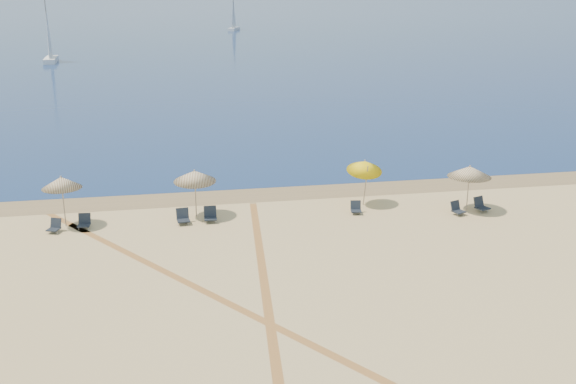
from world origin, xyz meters
name	(u,v)px	position (x,y,z in m)	size (l,w,h in m)	color
ocean	(180,15)	(0.00, 225.00, 0.01)	(500.00, 500.00, 0.00)	#0C2151
wet_sand	(275,193)	(0.00, 24.00, 0.00)	(500.00, 500.00, 0.00)	olive
umbrella_1	(61,183)	(-10.87, 20.59, 2.20)	(1.88, 1.88, 2.55)	gray
umbrella_2	(195,176)	(-4.56, 20.84, 2.13)	(2.11, 2.14, 2.48)	gray
umbrella_3	(365,166)	(4.28, 21.09, 2.14)	(1.87, 1.94, 2.65)	gray
umbrella_4	(470,172)	(9.30, 19.31, 2.09)	(2.21, 2.21, 2.43)	gray
chair_1	(55,226)	(-11.27, 19.85, 0.28)	(0.73, 0.78, 0.64)	black
chair_2	(84,222)	(-9.95, 20.16, 0.30)	(0.62, 0.71, 0.69)	black
chair_3	(183,217)	(-5.25, 19.96, 0.32)	(0.67, 0.77, 0.73)	black
chair_4	(210,215)	(-3.91, 20.00, 0.33)	(0.63, 0.74, 0.74)	black
chair_5	(356,208)	(3.51, 19.88, 0.28)	(0.62, 0.69, 0.63)	black
chair_6	(457,209)	(8.55, 18.80, 0.30)	(0.76, 0.81, 0.67)	black
chair_7	(481,205)	(9.95, 19.05, 0.32)	(0.82, 0.88, 0.73)	black
sailboat_0	(234,19)	(10.76, 151.26, 2.67)	(3.43, 6.10, 8.84)	white
sailboat_1	(49,42)	(-22.02, 91.67, 2.84)	(1.92, 6.37, 9.38)	white
tire_tracks	(346,306)	(0.37, 10.05, 0.00)	(53.78, 44.55, 0.00)	tan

